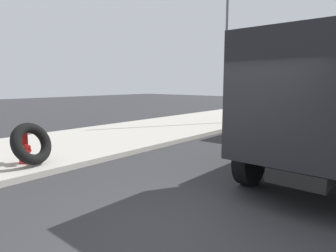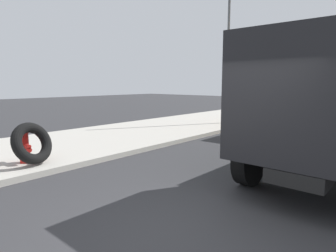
{
  "view_description": "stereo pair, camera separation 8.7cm",
  "coord_description": "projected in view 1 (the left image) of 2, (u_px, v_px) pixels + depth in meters",
  "views": [
    {
      "loc": [
        -2.96,
        -2.3,
        2.13
      ],
      "look_at": [
        2.67,
        2.5,
        1.03
      ],
      "focal_mm": 31.06,
      "sensor_mm": 36.0,
      "label": 1
    },
    {
      "loc": [
        -2.91,
        -2.37,
        2.13
      ],
      "look_at": [
        2.67,
        2.5,
        1.03
      ],
      "focal_mm": 31.06,
      "sensor_mm": 36.0,
      "label": 2
    }
  ],
  "objects": [
    {
      "name": "dump_truck_orange",
      "position": [
        312.0,
        94.0,
        13.45
      ],
      "size": [
        7.04,
        2.88,
        3.0
      ],
      "color": "orange",
      "rests_on": "ground"
    },
    {
      "name": "street_light_pole",
      "position": [
        226.0,
        52.0,
        14.18
      ],
      "size": [
        0.12,
        0.12,
        6.93
      ],
      "primitive_type": "cylinder",
      "color": "#595B5E",
      "rests_on": "sidewalk_curb"
    },
    {
      "name": "loose_tire",
      "position": [
        32.0,
        144.0,
        7.0
      ],
      "size": [
        1.19,
        0.9,
        1.07
      ],
      "primitive_type": "torus",
      "rotation": [
        1.17,
        0.0,
        0.27
      ],
      "color": "black",
      "rests_on": "sidewalk_curb"
    },
    {
      "name": "fire_hydrant",
      "position": [
        23.0,
        144.0,
        7.18
      ],
      "size": [
        0.27,
        0.6,
        0.92
      ],
      "color": "red",
      "rests_on": "sidewalk_curb"
    },
    {
      "name": "ground_plane",
      "position": [
        181.0,
        238.0,
        4.02
      ],
      "size": [
        80.0,
        80.0,
        0.0
      ],
      "primitive_type": "plane",
      "color": "#2D2D30"
    }
  ]
}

